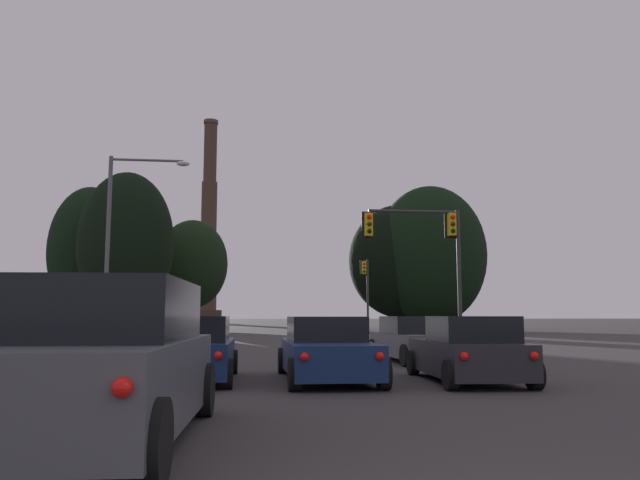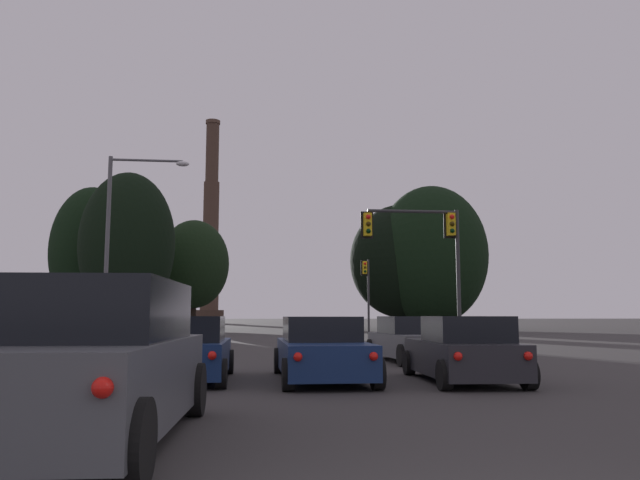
# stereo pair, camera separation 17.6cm
# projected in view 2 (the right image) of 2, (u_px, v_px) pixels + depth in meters

# --- Properties ---
(hatchback_left_lane_second) EXTENTS (1.96, 4.13, 1.44)m
(hatchback_left_lane_second) POSITION_uv_depth(u_px,v_px,m) (188.00, 351.00, 13.85)
(hatchback_left_lane_second) COLOR navy
(hatchback_left_lane_second) RESTS_ON ground_plane
(sedan_center_lane_second) EXTENTS (1.98, 4.71, 1.43)m
(sedan_center_lane_second) POSITION_uv_depth(u_px,v_px,m) (322.00, 350.00, 14.07)
(sedan_center_lane_second) COLOR navy
(sedan_center_lane_second) RESTS_ON ground_plane
(sedan_right_lane_front) EXTENTS (2.18, 4.77, 1.43)m
(sedan_right_lane_front) POSITION_uv_depth(u_px,v_px,m) (412.00, 340.00, 19.85)
(sedan_right_lane_front) COLOR #4C4F54
(sedan_right_lane_front) RESTS_ON ground_plane
(suv_left_lane_third) EXTENTS (2.31, 4.98, 1.86)m
(suv_left_lane_third) POSITION_uv_depth(u_px,v_px,m) (93.00, 363.00, 7.19)
(suv_left_lane_third) COLOR #4C4F54
(suv_left_lane_third) RESTS_ON ground_plane
(hatchback_right_lane_second) EXTENTS (2.05, 4.16, 1.44)m
(hatchback_right_lane_second) POSITION_uv_depth(u_px,v_px,m) (463.00, 351.00, 13.70)
(hatchback_right_lane_second) COLOR #232328
(hatchback_right_lane_second) RESTS_ON ground_plane
(traffic_light_overhead_right) EXTENTS (4.67, 0.50, 6.29)m
(traffic_light_overhead_right) POSITION_uv_depth(u_px,v_px,m) (427.00, 242.00, 28.43)
(traffic_light_overhead_right) COLOR #2D2D30
(traffic_light_overhead_right) RESTS_ON ground_plane
(traffic_light_far_right) EXTENTS (0.78, 0.50, 6.06)m
(traffic_light_far_right) POSITION_uv_depth(u_px,v_px,m) (367.00, 285.00, 51.21)
(traffic_light_far_right) COLOR #2D2D30
(traffic_light_far_right) RESTS_ON ground_plane
(street_lamp) EXTENTS (3.88, 0.36, 9.19)m
(street_lamp) POSITION_uv_depth(u_px,v_px,m) (121.00, 228.00, 30.11)
(street_lamp) COLOR #56565B
(street_lamp) RESTS_ON ground_plane
(smokestack) EXTENTS (5.57, 5.57, 39.47)m
(smokestack) POSITION_uv_depth(u_px,v_px,m) (210.00, 242.00, 119.32)
(smokestack) COLOR #3C2B22
(smokestack) RESTS_ON ground_plane
(treeline_left_mid) EXTENTS (11.97, 10.77, 15.41)m
(treeline_left_mid) POSITION_uv_depth(u_px,v_px,m) (432.00, 255.00, 66.85)
(treeline_left_mid) COLOR black
(treeline_left_mid) RESTS_ON ground_plane
(treeline_center_left) EXTENTS (10.73, 9.65, 15.63)m
(treeline_center_left) POSITION_uv_depth(u_px,v_px,m) (434.00, 251.00, 69.62)
(treeline_center_left) COLOR black
(treeline_center_left) RESTS_ON ground_plane
(treeline_far_right) EXTENTS (8.33, 7.50, 14.89)m
(treeline_far_right) POSITION_uv_depth(u_px,v_px,m) (91.00, 252.00, 64.86)
(treeline_far_right) COLOR black
(treeline_far_right) RESTS_ON ground_plane
(treeline_right_mid) EXTENTS (7.69, 6.92, 11.92)m
(treeline_right_mid) POSITION_uv_depth(u_px,v_px,m) (194.00, 264.00, 68.18)
(treeline_right_mid) COLOR black
(treeline_right_mid) RESTS_ON ground_plane
(treeline_center_right) EXTENTS (11.28, 10.16, 13.58)m
(treeline_center_right) POSITION_uv_depth(u_px,v_px,m) (402.00, 261.00, 68.01)
(treeline_center_right) COLOR black
(treeline_center_right) RESTS_ON ground_plane
(treeline_far_left) EXTENTS (8.81, 7.93, 14.94)m
(treeline_far_left) POSITION_uv_depth(u_px,v_px,m) (127.00, 245.00, 58.36)
(treeline_far_left) COLOR black
(treeline_far_left) RESTS_ON ground_plane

